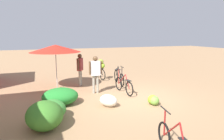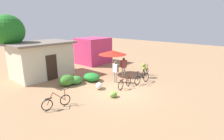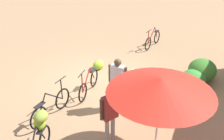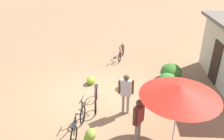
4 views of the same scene
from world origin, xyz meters
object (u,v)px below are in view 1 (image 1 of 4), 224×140
object	(u,v)px
banana_pile_on_ground	(153,100)
person_vendor	(95,71)
bicycle_near_pile	(124,85)
bicycle_by_shop	(100,67)
person_bystander	(80,66)
market_umbrella	(55,48)
bicycle_center_loaded	(119,77)
produce_sack	(108,101)

from	to	relation	value
banana_pile_on_ground	person_vendor	bearing A→B (deg)	36.76
banana_pile_on_ground	person_vendor	xyz separation A→B (m)	(2.18, 1.63, 0.86)
person_vendor	bicycle_near_pile	bearing A→B (deg)	-109.21
bicycle_by_shop	person_vendor	distance (m)	2.77
banana_pile_on_ground	person_bystander	xyz separation A→B (m)	(3.71, 2.00, 0.84)
market_umbrella	banana_pile_on_ground	size ratio (longest dim) A/B	3.68
bicycle_near_pile	bicycle_center_loaded	xyz separation A→B (m)	(1.59, -0.43, 0.01)
bicycle_by_shop	banana_pile_on_ground	xyz separation A→B (m)	(-4.74, -0.62, -0.54)
bicycle_by_shop	bicycle_near_pile	bearing A→B (deg)	-176.59
produce_sack	market_umbrella	bearing A→B (deg)	25.15
bicycle_near_pile	bicycle_center_loaded	distance (m)	1.65
bicycle_near_pile	bicycle_center_loaded	size ratio (longest dim) A/B	0.95
bicycle_center_loaded	person_bystander	xyz separation A→B (m)	(0.35, 1.99, 0.64)
market_umbrella	bicycle_by_shop	bearing A→B (deg)	-66.82
market_umbrella	banana_pile_on_ground	xyz separation A→B (m)	(-3.65, -3.17, -1.78)
bicycle_near_pile	bicycle_by_shop	bearing A→B (deg)	3.41
bicycle_by_shop	person_bystander	xyz separation A→B (m)	(-1.03, 1.39, 0.29)
bicycle_center_loaded	banana_pile_on_ground	distance (m)	3.37
market_umbrella	person_vendor	world-z (taller)	market_umbrella
produce_sack	person_bystander	size ratio (longest dim) A/B	0.43
bicycle_by_shop	bicycle_center_loaded	bearing A→B (deg)	-156.33
bicycle_near_pile	bicycle_center_loaded	bearing A→B (deg)	-15.07
market_umbrella	bicycle_center_loaded	xyz separation A→B (m)	(-0.29, -3.16, -1.59)
bicycle_near_pile	bicycle_by_shop	distance (m)	3.00
bicycle_near_pile	produce_sack	world-z (taller)	bicycle_near_pile
banana_pile_on_ground	person_bystander	world-z (taller)	person_bystander
bicycle_by_shop	person_bystander	size ratio (longest dim) A/B	0.95
banana_pile_on_ground	produce_sack	bearing A→B (deg)	75.82
bicycle_center_loaded	person_vendor	bearing A→B (deg)	126.08
market_umbrella	bicycle_near_pile	xyz separation A→B (m)	(-1.88, -2.73, -1.60)
bicycle_center_loaded	bicycle_by_shop	world-z (taller)	bicycle_by_shop
bicycle_center_loaded	person_bystander	world-z (taller)	person_bystander
market_umbrella	produce_sack	size ratio (longest dim) A/B	3.43
bicycle_near_pile	person_bystander	distance (m)	2.58
bicycle_center_loaded	person_vendor	world-z (taller)	person_vendor
bicycle_by_shop	produce_sack	bearing A→B (deg)	166.55
market_umbrella	bicycle_center_loaded	world-z (taller)	market_umbrella
bicycle_center_loaded	bicycle_by_shop	size ratio (longest dim) A/B	1.11
market_umbrella	banana_pile_on_ground	bearing A→B (deg)	-139.01
bicycle_center_loaded	person_bystander	bearing A→B (deg)	79.99
produce_sack	bicycle_by_shop	bearing A→B (deg)	-13.45
banana_pile_on_ground	person_vendor	size ratio (longest dim) A/B	0.39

